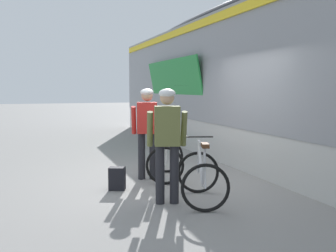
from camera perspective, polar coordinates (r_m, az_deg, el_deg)
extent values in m
plane|color=gray|center=(7.47, 2.33, -8.08)|extent=(80.00, 80.00, 0.00)
cube|color=gray|center=(10.29, 14.16, 8.13)|extent=(3.00, 16.92, 2.70)
cube|color=#B7B7B2|center=(10.36, 13.92, -1.86)|extent=(2.97, 16.92, 0.90)
cube|color=#238C3D|center=(11.96, 0.84, 5.77)|extent=(0.35, 4.23, 1.68)
cube|color=yellow|center=(9.66, 6.53, 15.42)|extent=(0.04, 16.59, 0.20)
cube|color=black|center=(11.30, 2.06, 8.06)|extent=(0.04, 1.10, 0.80)
ellipsoid|color=slate|center=(10.46, 14.36, 16.09)|extent=(2.85, 16.59, 0.36)
cylinder|color=#232328|center=(7.52, -3.92, -4.49)|extent=(0.14, 0.14, 0.90)
cylinder|color=#232328|center=(7.52, -2.24, -4.49)|extent=(0.14, 0.14, 0.90)
cube|color=red|center=(7.42, -3.11, 1.22)|extent=(0.43, 0.34, 0.60)
cylinder|color=red|center=(7.48, -5.10, 0.85)|extent=(0.16, 0.27, 0.56)
cylinder|color=red|center=(7.46, -1.11, 0.87)|extent=(0.16, 0.27, 0.56)
sphere|color=tan|center=(7.40, -3.13, 4.54)|extent=(0.22, 0.22, 0.22)
ellipsoid|color=white|center=(7.40, -3.13, 5.01)|extent=(0.32, 0.34, 0.14)
cylinder|color=#232328|center=(5.93, -1.19, -7.22)|extent=(0.14, 0.14, 0.90)
cylinder|color=#232328|center=(5.95, 0.94, -7.19)|extent=(0.14, 0.14, 0.90)
cube|color=olive|center=(5.82, -0.12, 0.01)|extent=(0.43, 0.33, 0.60)
cylinder|color=olive|center=(5.85, -2.70, -0.46)|extent=(0.15, 0.27, 0.56)
cylinder|color=olive|center=(5.89, 2.37, -0.41)|extent=(0.15, 0.27, 0.56)
sphere|color=tan|center=(5.79, -0.13, 4.25)|extent=(0.22, 0.22, 0.22)
ellipsoid|color=white|center=(5.79, -0.13, 4.85)|extent=(0.31, 0.33, 0.14)
torus|color=black|center=(8.09, -0.27, -4.44)|extent=(0.68, 0.30, 0.71)
torus|color=black|center=(7.09, -0.46, -5.89)|extent=(0.68, 0.30, 0.71)
cylinder|color=white|center=(7.70, -0.33, -3.09)|extent=(0.27, 0.62, 0.63)
cylinder|color=white|center=(7.54, -0.35, -0.96)|extent=(0.34, 0.81, 0.04)
cylinder|color=white|center=(7.28, -0.41, -3.59)|extent=(0.13, 0.27, 0.62)
cylinder|color=white|center=(7.27, -0.42, -5.81)|extent=(0.15, 0.35, 0.08)
cylinder|color=white|center=(7.10, -0.45, -3.61)|extent=(0.07, 0.14, 0.56)
cylinder|color=white|center=(8.02, -0.27, -2.54)|extent=(0.06, 0.09, 0.55)
cylinder|color=black|center=(7.95, -0.28, -0.18)|extent=(0.46, 0.19, 0.02)
cube|color=#4C2D19|center=(7.08, -0.45, -0.98)|extent=(0.18, 0.26, 0.06)
torus|color=black|center=(6.55, 4.47, -6.86)|extent=(0.69, 0.27, 0.71)
torus|color=black|center=(5.56, 5.57, -9.12)|extent=(0.69, 0.27, 0.71)
cylinder|color=silver|center=(6.15, 4.83, -5.31)|extent=(0.24, 0.63, 0.63)
cylinder|color=silver|center=(5.99, 4.98, -2.69)|extent=(0.30, 0.82, 0.04)
cylinder|color=silver|center=(5.74, 5.30, -6.12)|extent=(0.12, 0.27, 0.62)
cylinder|color=silver|center=(5.74, 5.35, -8.93)|extent=(0.14, 0.35, 0.08)
cylinder|color=silver|center=(5.56, 5.52, -6.22)|extent=(0.07, 0.14, 0.56)
cylinder|color=silver|center=(6.47, 4.51, -4.53)|extent=(0.06, 0.09, 0.55)
cylinder|color=black|center=(6.40, 4.56, -1.61)|extent=(0.46, 0.17, 0.02)
cube|color=#4C2D19|center=(5.53, 5.52, -2.86)|extent=(0.17, 0.26, 0.06)
cube|color=black|center=(6.82, -7.54, -7.73)|extent=(0.33, 0.27, 0.40)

